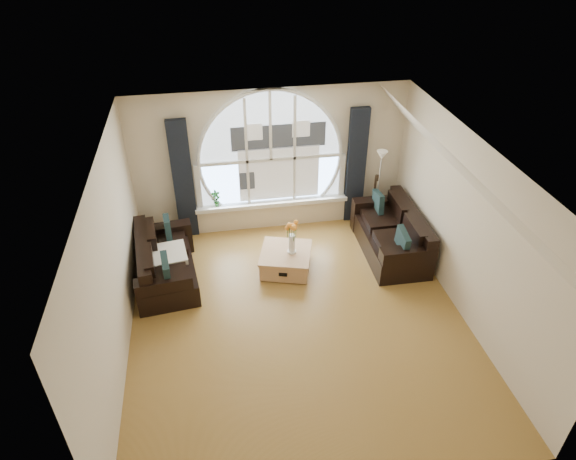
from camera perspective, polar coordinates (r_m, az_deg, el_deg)
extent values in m
cube|color=brown|center=(7.79, 1.16, -10.10)|extent=(5.00, 5.50, 0.01)
cube|color=silver|center=(6.22, 1.45, 8.06)|extent=(5.00, 5.50, 0.01)
cube|color=beige|center=(9.25, -2.00, 7.88)|extent=(5.00, 0.01, 2.70)
cube|color=beige|center=(5.03, 7.69, -20.54)|extent=(5.00, 0.01, 2.70)
cube|color=beige|center=(6.96, -19.40, -4.03)|extent=(0.01, 5.50, 2.70)
cube|color=beige|center=(7.72, 19.81, -0.04)|extent=(0.01, 5.50, 2.70)
cube|color=silver|center=(7.10, 19.21, 6.42)|extent=(0.92, 5.50, 0.72)
cube|color=silver|center=(9.10, -2.00, 9.36)|extent=(2.60, 0.06, 2.15)
cube|color=white|center=(9.56, -1.81, 3.10)|extent=(2.90, 0.22, 0.08)
cube|color=white|center=(9.08, -1.98, 9.28)|extent=(2.76, 0.08, 2.15)
cube|color=silver|center=(9.16, -1.04, 8.68)|extent=(1.70, 0.02, 1.50)
cube|color=black|center=(9.18, -11.84, 5.52)|extent=(0.35, 0.12, 2.30)
cube|color=black|center=(9.56, 7.74, 7.16)|extent=(0.35, 0.12, 2.30)
cube|color=black|center=(8.51, -13.74, -3.26)|extent=(1.05, 1.81, 0.77)
cube|color=black|center=(9.08, 11.59, -0.34)|extent=(0.95, 1.87, 0.82)
cube|color=tan|center=(8.59, -0.26, -3.38)|extent=(1.04, 1.04, 0.41)
cube|color=silver|center=(8.44, -13.38, -2.72)|extent=(0.62, 0.62, 0.10)
cube|color=white|center=(8.26, 0.45, -0.35)|extent=(0.24, 0.24, 0.70)
cube|color=#B2B2B2|center=(9.54, 10.20, 4.47)|extent=(0.24, 0.24, 1.60)
cube|color=brown|center=(9.86, 9.64, 3.76)|extent=(0.43, 0.36, 1.06)
imported|color=#1E6023|center=(9.39, -8.20, 3.56)|extent=(0.20, 0.16, 0.32)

